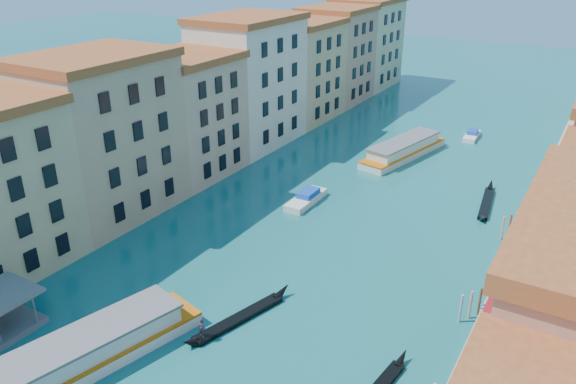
% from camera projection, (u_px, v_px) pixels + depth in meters
% --- Properties ---
extents(left_bank_palazzos, '(12.80, 128.40, 21.00)m').
position_uv_depth(left_bank_palazzos, '(226.00, 94.00, 87.85)').
color(left_bank_palazzos, beige).
rests_on(left_bank_palazzos, ground).
extents(quay, '(4.00, 140.00, 1.00)m').
position_uv_depth(quay, '(544.00, 216.00, 69.52)').
color(quay, gray).
rests_on(quay, ground).
extents(mooring_poles_right, '(1.44, 54.24, 3.20)m').
position_uv_depth(mooring_poles_right, '(432.00, 382.00, 42.12)').
color(mooring_poles_right, brown).
rests_on(mooring_poles_right, ground).
extents(vaporetto_near, '(9.34, 20.47, 2.97)m').
position_uv_depth(vaporetto_near, '(85.00, 352.00, 45.14)').
color(vaporetto_near, white).
rests_on(vaporetto_near, ground).
extents(vaporetto_far, '(8.21, 19.39, 2.81)m').
position_uv_depth(vaporetto_far, '(404.00, 149.00, 89.60)').
color(vaporetto_far, silver).
rests_on(vaporetto_far, ground).
extents(gondola_fore, '(4.38, 12.55, 2.55)m').
position_uv_depth(gondola_fore, '(239.00, 317.00, 50.92)').
color(gondola_fore, black).
rests_on(gondola_fore, ground).
extents(gondola_far, '(2.59, 13.01, 1.84)m').
position_uv_depth(gondola_far, '(487.00, 202.00, 73.57)').
color(gondola_far, black).
rests_on(gondola_far, ground).
extents(motorboat_mid, '(2.45, 7.70, 1.59)m').
position_uv_depth(motorboat_mid, '(306.00, 198.00, 73.95)').
color(motorboat_mid, silver).
rests_on(motorboat_mid, ground).
extents(motorboat_far, '(2.46, 6.55, 1.33)m').
position_uv_depth(motorboat_far, '(472.00, 135.00, 98.45)').
color(motorboat_far, white).
rests_on(motorboat_far, ground).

